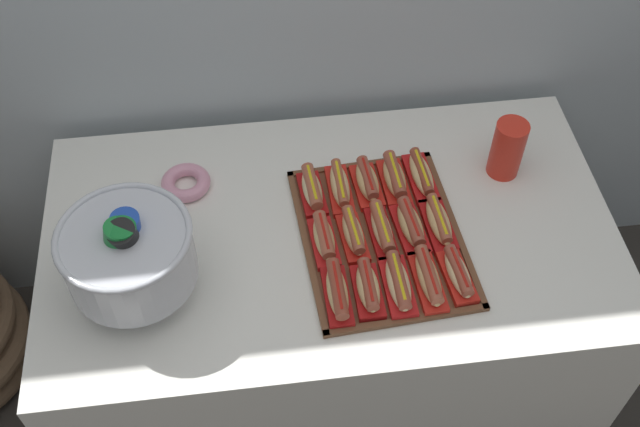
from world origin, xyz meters
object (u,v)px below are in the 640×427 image
at_px(hot_dog_2, 398,283).
at_px(hot_dog_8, 411,225).
at_px(hot_dog_14, 421,175).
at_px(serving_tray, 381,237).
at_px(hot_dog_10, 312,190).
at_px(hot_dog_13, 394,178).
at_px(hot_dog_9, 439,222).
at_px(hot_dog_4, 458,274).
at_px(hot_dog_1, 368,288).
at_px(hot_dog_6, 353,234).
at_px(cup_stack, 507,149).
at_px(buffet_table, 329,305).
at_px(donut, 186,183).
at_px(hot_dog_0, 337,292).
at_px(hot_dog_3, 428,278).
at_px(hot_dog_7, 382,230).
at_px(hot_dog_12, 367,182).
at_px(hot_dog_11, 340,186).
at_px(hot_dog_5, 324,239).
at_px(punch_bowl, 128,254).

xyz_separation_m(hot_dog_2, hot_dog_8, (0.06, 0.17, 0.00)).
bearing_deg(hot_dog_14, serving_tray, -128.53).
xyz_separation_m(hot_dog_10, hot_dog_13, (0.22, 0.01, -0.00)).
distance_m(hot_dog_8, hot_dog_10, 0.28).
bearing_deg(serving_tray, hot_dog_2, -86.26).
relative_size(serving_tray, hot_dog_9, 3.13).
bearing_deg(hot_dog_10, hot_dog_4, -43.99).
distance_m(hot_dog_1, hot_dog_6, 0.17).
distance_m(hot_dog_1, cup_stack, 0.57).
relative_size(hot_dog_8, cup_stack, 1.01).
relative_size(buffet_table, hot_dog_10, 9.53).
bearing_deg(buffet_table, cup_stack, 16.42).
distance_m(cup_stack, donut, 0.87).
distance_m(hot_dog_0, hot_dog_3, 0.23).
height_order(buffet_table, cup_stack, cup_stack).
relative_size(buffet_table, hot_dog_8, 8.64).
xyz_separation_m(hot_dog_3, hot_dog_8, (-0.01, 0.16, 0.00)).
distance_m(buffet_table, hot_dog_3, 0.50).
height_order(hot_dog_7, hot_dog_12, hot_dog_12).
distance_m(hot_dog_1, hot_dog_2, 0.08).
distance_m(hot_dog_7, hot_dog_9, 0.15).
relative_size(serving_tray, hot_dog_2, 3.09).
xyz_separation_m(hot_dog_3, hot_dog_12, (-0.10, 0.32, 0.00)).
bearing_deg(hot_dog_14, hot_dog_13, -176.26).
relative_size(buffet_table, hot_dog_11, 8.63).
bearing_deg(hot_dog_5, hot_dog_2, -43.99).
xyz_separation_m(serving_tray, hot_dog_11, (-0.09, 0.16, 0.03)).
xyz_separation_m(hot_dog_8, hot_dog_9, (0.07, 0.00, -0.00)).
bearing_deg(hot_dog_3, hot_dog_12, 106.54).
distance_m(hot_dog_5, hot_dog_12, 0.22).
xyz_separation_m(hot_dog_9, hot_dog_14, (-0.01, 0.16, 0.00)).
distance_m(hot_dog_8, donut, 0.62).
relative_size(hot_dog_1, hot_dog_12, 0.97).
height_order(hot_dog_6, cup_stack, cup_stack).
distance_m(hot_dog_5, hot_dog_10, 0.17).
bearing_deg(hot_dog_6, punch_bowl, -171.68).
relative_size(serving_tray, hot_dog_11, 3.19).
bearing_deg(hot_dog_4, hot_dog_0, -176.26).
height_order(cup_stack, donut, cup_stack).
bearing_deg(hot_dog_3, hot_dog_1, -176.26).
distance_m(hot_dog_10, punch_bowl, 0.52).
height_order(serving_tray, donut, donut).
distance_m(hot_dog_0, hot_dog_1, 0.08).
height_order(hot_dog_9, cup_stack, cup_stack).
height_order(hot_dog_7, hot_dog_8, hot_dog_8).
relative_size(hot_dog_9, hot_dog_11, 1.02).
xyz_separation_m(hot_dog_1, hot_dog_12, (0.05, 0.33, 0.00)).
distance_m(serving_tray, hot_dog_14, 0.22).
distance_m(buffet_table, hot_dog_2, 0.47).
relative_size(hot_dog_5, hot_dog_9, 0.91).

